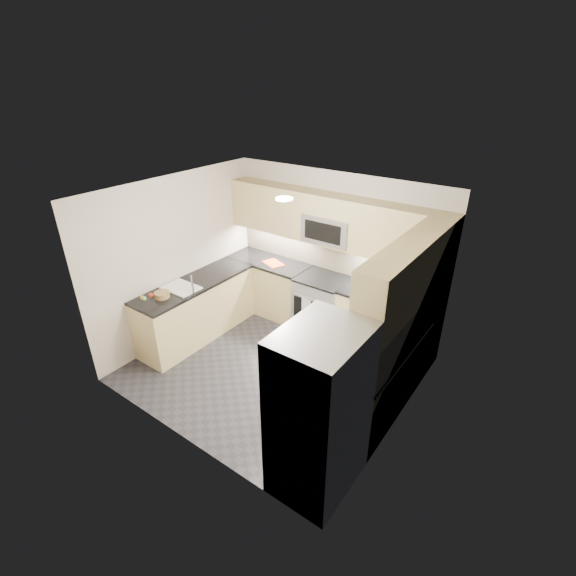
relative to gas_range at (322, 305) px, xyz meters
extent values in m
cube|color=#25242A|center=(0.00, -1.28, -0.46)|extent=(3.60, 3.20, 0.00)
cube|color=beige|center=(0.00, -1.28, 2.04)|extent=(3.60, 3.20, 0.02)
cube|color=beige|center=(0.00, 0.32, 0.79)|extent=(3.60, 0.02, 2.50)
cube|color=beige|center=(0.00, -2.88, 0.79)|extent=(3.60, 0.02, 2.50)
cube|color=beige|center=(-1.80, -1.28, 0.79)|extent=(0.02, 3.20, 2.50)
cube|color=beige|center=(1.80, -1.28, 0.79)|extent=(0.02, 3.20, 2.50)
cube|color=#D1BC7E|center=(-1.09, 0.02, -0.01)|extent=(1.42, 0.60, 0.90)
cube|color=#D1BC7E|center=(1.09, 0.02, -0.01)|extent=(1.42, 0.60, 0.90)
cube|color=#D1BC7E|center=(1.50, -1.12, -0.01)|extent=(0.60, 1.70, 0.90)
cube|color=#D1BC7E|center=(-1.50, -1.28, -0.01)|extent=(0.60, 2.00, 0.90)
cube|color=black|center=(-1.09, 0.02, 0.47)|extent=(1.42, 0.63, 0.04)
cube|color=black|center=(1.09, 0.02, 0.47)|extent=(1.42, 0.63, 0.04)
cube|color=black|center=(1.50, -1.12, 0.47)|extent=(0.63, 1.70, 0.04)
cube|color=black|center=(-1.50, -1.28, 0.47)|extent=(0.63, 2.00, 0.04)
cube|color=#D1BC7E|center=(0.00, 0.15, 1.37)|extent=(3.60, 0.35, 0.75)
cube|color=#D1BC7E|center=(1.62, -1.00, 1.37)|extent=(0.35, 1.95, 0.75)
cube|color=tan|center=(0.00, 0.32, 0.74)|extent=(3.60, 0.01, 0.51)
cube|color=tan|center=(1.80, -0.82, 0.74)|extent=(0.01, 2.30, 0.51)
cube|color=#A8ACB1|center=(0.00, 0.00, 0.00)|extent=(0.76, 0.65, 0.91)
cube|color=black|center=(0.00, 0.00, 0.46)|extent=(0.76, 0.65, 0.03)
cube|color=black|center=(0.00, -0.33, -0.01)|extent=(0.62, 0.02, 0.45)
cylinder|color=#B2B5BA|center=(0.00, -0.35, 0.26)|extent=(0.60, 0.02, 0.02)
cube|color=gray|center=(0.00, 0.12, 1.24)|extent=(0.76, 0.40, 0.40)
cube|color=black|center=(0.00, -0.08, 1.24)|extent=(0.60, 0.01, 0.28)
cube|color=#A5A7AD|center=(1.45, -2.43, 0.45)|extent=(0.70, 0.90, 1.80)
cylinder|color=#B2B5BA|center=(1.08, -2.61, 0.49)|extent=(0.02, 0.02, 1.20)
cylinder|color=#B2B5BA|center=(1.08, -2.25, 0.49)|extent=(0.02, 0.02, 1.20)
cube|color=white|center=(-1.50, -1.53, 0.42)|extent=(0.52, 0.38, 0.16)
cylinder|color=silver|center=(-1.24, -1.53, 0.62)|extent=(0.03, 0.03, 0.28)
cylinder|color=green|center=(1.22, 0.07, 0.57)|extent=(0.37, 0.37, 0.17)
cube|color=#F04616|center=(-0.95, -0.03, 0.49)|extent=(0.41, 0.35, 0.01)
cylinder|color=#9D7E49|center=(-1.51, -1.86, 0.52)|extent=(0.24, 0.24, 0.08)
sphere|color=#A22712|center=(-1.50, -2.04, 0.60)|extent=(0.07, 0.07, 0.07)
sphere|color=green|center=(-1.50, -2.15, 0.60)|extent=(0.06, 0.06, 0.06)
cube|color=white|center=(-0.06, -0.37, 0.10)|extent=(0.17, 0.03, 0.31)
sphere|color=orange|center=(-1.54, -2.15, 0.60)|extent=(0.06, 0.06, 0.06)
camera|label=1|loc=(2.93, -4.99, 3.30)|focal=26.00mm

